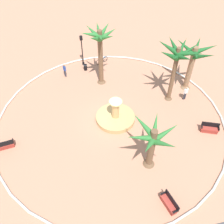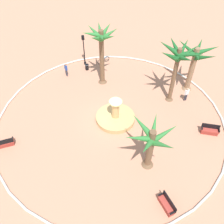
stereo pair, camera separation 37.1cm
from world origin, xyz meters
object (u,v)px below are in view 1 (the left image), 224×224
palm_tree_far_side (152,140)px  bicycle_red_frame (102,60)px  bench_east (210,129)px  palm_tree_near_fountain (193,59)px  bench_west (5,145)px  trash_bin (85,67)px  fountain (115,117)px  palm_tree_mid_plaza (177,58)px  lamppost (82,48)px  bench_north (169,204)px  person_cyclist_helmet (65,70)px  person_cyclist_photo (186,93)px  palm_tree_by_curb (100,43)px

palm_tree_far_side → bicycle_red_frame: 15.49m
bench_east → palm_tree_near_fountain: bearing=-95.1°
bench_east → bench_west: size_ratio=1.01×
bicycle_red_frame → bench_west: bearing=45.6°
bench_west → bicycle_red_frame: 15.30m
trash_bin → fountain: bearing=100.6°
palm_tree_mid_plaza → palm_tree_far_side: (4.67, 7.20, -1.89)m
lamppost → bench_north: bearing=100.5°
palm_tree_near_fountain → palm_tree_mid_plaza: 3.07m
bench_north → person_cyclist_helmet: (5.90, -17.21, 0.57)m
palm_tree_mid_plaza → lamppost: size_ratio=1.61×
fountain → lamppost: (1.72, -9.88, 1.98)m
bench_west → person_cyclist_photo: (-17.86, -2.47, 0.56)m
palm_tree_mid_plaza → bench_east: (-1.94, 5.10, -4.65)m
palm_tree_far_side → bench_north: (-0.30, 3.75, -2.76)m
bicycle_red_frame → trash_bin: bearing=25.0°
palm_tree_by_curb → bench_north: size_ratio=3.91×
fountain → lamppost: bearing=-80.1°
bench_west → palm_tree_near_fountain: bearing=-167.5°
palm_tree_far_side → person_cyclist_helmet: (5.60, -13.46, -2.19)m
palm_tree_by_curb → trash_bin: palm_tree_by_curb is taller
palm_tree_by_curb → bicycle_red_frame: palm_tree_by_curb is taller
palm_tree_mid_plaza → bicycle_red_frame: (5.60, -8.02, -4.61)m
bench_north → palm_tree_near_fountain: bearing=-119.4°
palm_tree_near_fountain → palm_tree_far_side: 11.11m
palm_tree_far_side → bench_north: 4.67m
palm_tree_mid_plaza → bicycle_red_frame: 10.82m
bicycle_red_frame → lamppost: bearing=-3.7°
bicycle_red_frame → person_cyclist_photo: 11.10m
palm_tree_by_curb → bench_west: (9.91, 7.20, -4.54)m
bench_west → lamppost: size_ratio=0.42×
palm_tree_by_curb → palm_tree_mid_plaza: size_ratio=1.03×
palm_tree_by_curb → person_cyclist_photo: palm_tree_by_curb is taller
palm_tree_far_side → bench_north: size_ratio=2.67×
bench_east → lamppost: (9.83, -13.27, 1.97)m
trash_bin → bicycle_red_frame: size_ratio=0.46×
fountain → lamppost: 10.22m
bench_east → lamppost: size_ratio=0.42×
person_cyclist_helmet → fountain: bearing=117.2°
palm_tree_mid_plaza → lamppost: (7.89, -8.17, -2.68)m
palm_tree_by_curb → bicycle_red_frame: size_ratio=4.14×
palm_tree_mid_plaza → person_cyclist_helmet: 12.70m
bicycle_red_frame → person_cyclist_helmet: bearing=20.6°
bench_north → palm_tree_far_side: bearing=-85.4°
palm_tree_by_curb → trash_bin: (1.41, -2.71, -4.50)m
palm_tree_near_fountain → lamppost: (10.40, -6.90, -1.45)m
bench_north → lamppost: (3.53, -19.12, 1.97)m
palm_tree_near_fountain → lamppost: palm_tree_near_fountain is taller
person_cyclist_photo → bench_north: bearing=60.6°
bench_west → bicycle_red_frame: bench_west is taller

